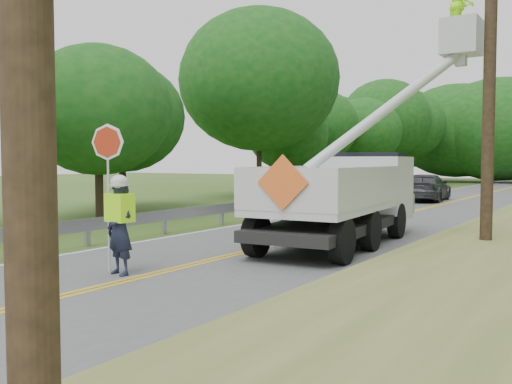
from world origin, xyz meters
The scene contains 9 objects.
ground centered at (0.00, 0.00, 0.00)m, with size 140.00×140.00×0.00m, color #394E18.
road centered at (0.00, 14.00, 0.01)m, with size 7.20×96.00×0.03m.
guardrail centered at (-4.02, 14.91, 0.55)m, with size 0.18×48.00×0.77m.
treeline_left centered at (-10.63, 28.28, 5.71)m, with size 10.40×55.18×11.25m.
flagger centered at (-0.52, 1.82, 1.10)m, with size 1.17×0.53×3.03m.
bucket_truck centered at (1.55, 8.93, 1.60)m, with size 4.85×7.49×7.08m.
suv_silver centered at (-1.76, 15.79, 0.85)m, with size 2.75×5.96×1.66m, color silver.
suv_darkgrey centered at (-1.44, 25.81, 0.77)m, with size 2.10×5.18×1.50m, color #35373C.
stop_sign_permanent centered at (-4.59, 19.05, 1.46)m, with size 0.43×0.26×2.25m.
Camera 1 is at (7.86, -5.98, 2.31)m, focal length 39.34 mm.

